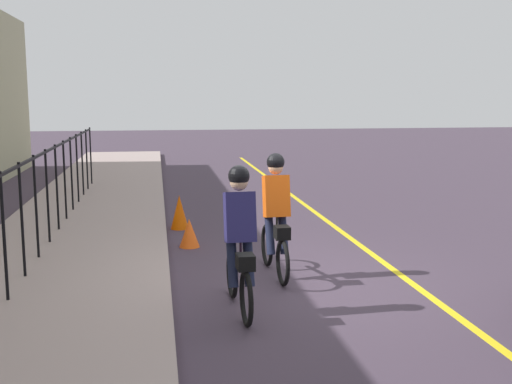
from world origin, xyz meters
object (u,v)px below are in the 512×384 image
Objects in this scene: cyclist_lead at (276,216)px; traffic_cone_near at (179,212)px; cyclist_follow at (240,241)px; traffic_cone_far at (189,233)px.

traffic_cone_near is (3.57, 1.27, -0.57)m from cyclist_lead.
cyclist_follow is 3.56m from traffic_cone_far.
traffic_cone_far is (2.02, 1.16, -0.66)m from cyclist_lead.
cyclist_lead reaches higher than traffic_cone_near.
traffic_cone_near is 1.35× the size of traffic_cone_far.
traffic_cone_far is at bearing -175.77° from traffic_cone_near.
cyclist_follow is at bearing -173.79° from traffic_cone_near.
cyclist_lead is 2.67× the size of traffic_cone_near.
cyclist_lead is 3.83m from traffic_cone_near.
cyclist_follow is at bearing -172.91° from traffic_cone_far.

